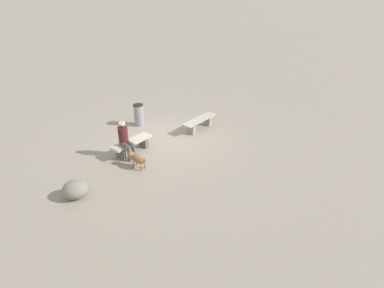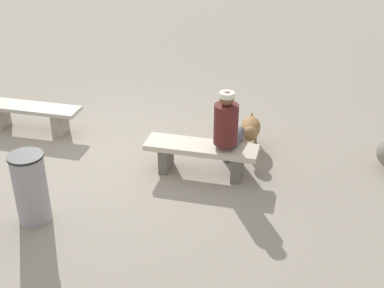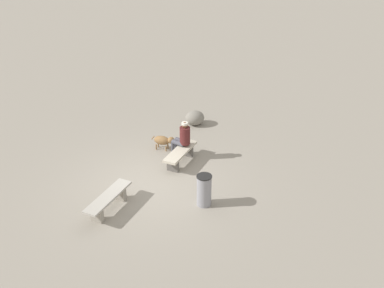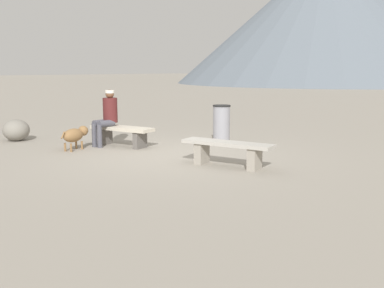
# 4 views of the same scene
# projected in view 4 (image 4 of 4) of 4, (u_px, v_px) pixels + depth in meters

# --- Properties ---
(ground) EXTENTS (210.00, 210.00, 0.06)m
(ground) POSITION_uv_depth(u_px,v_px,m) (168.00, 156.00, 9.18)
(ground) COLOR gray
(bench_left) EXTENTS (1.74, 0.72, 0.44)m
(bench_left) POSITION_uv_depth(u_px,v_px,m) (227.00, 149.00, 8.02)
(bench_left) COLOR gray
(bench_left) RESTS_ON ground
(bench_right) EXTENTS (1.60, 0.72, 0.45)m
(bench_right) POSITION_uv_depth(u_px,v_px,m) (122.00, 132.00, 10.10)
(bench_right) COLOR #605B56
(bench_right) RESTS_ON ground
(seated_person) EXTENTS (0.36, 0.63, 1.26)m
(seated_person) POSITION_uv_depth(u_px,v_px,m) (107.00, 114.00, 10.13)
(seated_person) COLOR #511E1E
(seated_person) RESTS_ON ground
(dog) EXTENTS (0.43, 0.78, 0.49)m
(dog) POSITION_uv_depth(u_px,v_px,m) (75.00, 135.00, 9.64)
(dog) COLOR olive
(dog) RESTS_ON ground
(trash_bin) EXTENTS (0.41, 0.41, 0.90)m
(trash_bin) POSITION_uv_depth(u_px,v_px,m) (221.00, 124.00, 10.48)
(trash_bin) COLOR gray
(trash_bin) RESTS_ON ground
(boulder) EXTENTS (0.89, 0.86, 0.52)m
(boulder) POSITION_uv_depth(u_px,v_px,m) (16.00, 130.00, 10.88)
(boulder) COLOR gray
(boulder) RESTS_ON ground
(distant_peak_0) EXTENTS (34.47, 34.47, 15.11)m
(distant_peak_0) POSITION_uv_depth(u_px,v_px,m) (324.00, 18.00, 52.88)
(distant_peak_0) COLOR slate
(distant_peak_0) RESTS_ON ground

